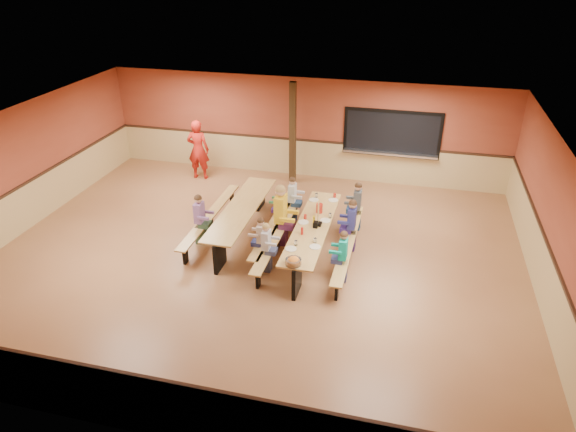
# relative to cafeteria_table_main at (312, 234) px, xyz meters

# --- Properties ---
(ground) EXTENTS (12.00, 12.00, 0.00)m
(ground) POSITION_rel_cafeteria_table_main_xyz_m (-1.21, -0.47, -0.53)
(ground) COLOR brown
(ground) RESTS_ON ground
(room_envelope) EXTENTS (12.04, 10.04, 3.02)m
(room_envelope) POSITION_rel_cafeteria_table_main_xyz_m (-1.21, -0.47, 0.16)
(room_envelope) COLOR brown
(room_envelope) RESTS_ON ground
(kitchen_pass_through) EXTENTS (2.78, 0.28, 1.38)m
(kitchen_pass_through) POSITION_rel_cafeteria_table_main_xyz_m (1.39, 4.49, 0.96)
(kitchen_pass_through) COLOR black
(kitchen_pass_through) RESTS_ON ground
(structural_post) EXTENTS (0.18, 0.18, 3.00)m
(structural_post) POSITION_rel_cafeteria_table_main_xyz_m (-1.41, 3.93, 0.97)
(structural_post) COLOR black
(structural_post) RESTS_ON ground
(cafeteria_table_main) EXTENTS (1.91, 3.70, 0.74)m
(cafeteria_table_main) POSITION_rel_cafeteria_table_main_xyz_m (0.00, 0.00, 0.00)
(cafeteria_table_main) COLOR #B88D49
(cafeteria_table_main) RESTS_ON ground
(cafeteria_table_second) EXTENTS (1.91, 3.70, 0.74)m
(cafeteria_table_second) POSITION_rel_cafeteria_table_main_xyz_m (-1.85, 0.49, 0.00)
(cafeteria_table_second) COLOR #B88D49
(cafeteria_table_second) RESTS_ON ground
(seated_child_white_left) EXTENTS (0.34, 0.28, 1.15)m
(seated_child_white_left) POSITION_rel_cafeteria_table_main_xyz_m (-0.83, -0.91, 0.05)
(seated_child_white_left) COLOR #BBB9C0
(seated_child_white_left) RESTS_ON ground
(seated_adult_yellow) EXTENTS (0.50, 0.41, 1.49)m
(seated_adult_yellow) POSITION_rel_cafeteria_table_main_xyz_m (-0.83, 0.30, 0.22)
(seated_adult_yellow) COLOR gold
(seated_adult_yellow) RESTS_ON ground
(seated_child_grey_left) EXTENTS (0.37, 0.30, 1.20)m
(seated_child_grey_left) POSITION_rel_cafeteria_table_main_xyz_m (-0.83, 1.48, 0.07)
(seated_child_grey_left) COLOR silver
(seated_child_grey_left) RESTS_ON ground
(seated_child_teal_right) EXTENTS (0.35, 0.29, 1.17)m
(seated_child_teal_right) POSITION_rel_cafeteria_table_main_xyz_m (0.82, -0.89, 0.06)
(seated_child_teal_right) COLOR #0D9B89
(seated_child_teal_right) RESTS_ON ground
(seated_child_navy_right) EXTENTS (0.39, 0.32, 1.25)m
(seated_child_navy_right) POSITION_rel_cafeteria_table_main_xyz_m (0.82, 0.43, 0.10)
(seated_child_navy_right) COLOR navy
(seated_child_navy_right) RESTS_ON ground
(seated_child_char_right) EXTENTS (0.38, 0.31, 1.24)m
(seated_child_char_right) POSITION_rel_cafeteria_table_main_xyz_m (0.82, 1.45, 0.09)
(seated_child_char_right) COLOR #42474A
(seated_child_char_right) RESTS_ON ground
(seated_child_purple_sec) EXTENTS (0.39, 0.32, 1.24)m
(seated_child_purple_sec) POSITION_rel_cafeteria_table_main_xyz_m (-2.67, -0.14, 0.10)
(seated_child_purple_sec) COLOR #7E578D
(seated_child_purple_sec) RESTS_ON ground
(seated_child_green_sec) EXTENTS (0.32, 0.26, 1.11)m
(seated_child_green_sec) POSITION_rel_cafeteria_table_main_xyz_m (-1.02, 1.03, 0.03)
(seated_child_green_sec) COLOR #357F4B
(seated_child_green_sec) RESTS_ON ground
(seated_child_tan_sec) EXTENTS (0.32, 0.26, 1.11)m
(seated_child_tan_sec) POSITION_rel_cafeteria_table_main_xyz_m (-1.02, -0.64, 0.03)
(seated_child_tan_sec) COLOR #BBA593
(seated_child_tan_sec) RESTS_ON ground
(standing_woman) EXTENTS (0.69, 0.47, 1.82)m
(standing_woman) POSITION_rel_cafeteria_table_main_xyz_m (-4.23, 3.53, 0.39)
(standing_woman) COLOR #AE1C13
(standing_woman) RESTS_ON ground
(punch_pitcher) EXTENTS (0.16, 0.16, 0.22)m
(punch_pitcher) POSITION_rel_cafeteria_table_main_xyz_m (0.02, 0.68, 0.32)
(punch_pitcher) COLOR #B52518
(punch_pitcher) RESTS_ON cafeteria_table_main
(chip_bowl) EXTENTS (0.32, 0.32, 0.15)m
(chip_bowl) POSITION_rel_cafeteria_table_main_xyz_m (-0.05, -1.65, 0.29)
(chip_bowl) COLOR orange
(chip_bowl) RESTS_ON cafeteria_table_main
(napkin_dispenser) EXTENTS (0.10, 0.14, 0.13)m
(napkin_dispenser) POSITION_rel_cafeteria_table_main_xyz_m (0.08, -0.04, 0.28)
(napkin_dispenser) COLOR black
(napkin_dispenser) RESTS_ON cafeteria_table_main
(condiment_mustard) EXTENTS (0.06, 0.06, 0.17)m
(condiment_mustard) POSITION_rel_cafeteria_table_main_xyz_m (-0.00, 0.15, 0.30)
(condiment_mustard) COLOR yellow
(condiment_mustard) RESTS_ON cafeteria_table_main
(condiment_ketchup) EXTENTS (0.06, 0.06, 0.17)m
(condiment_ketchup) POSITION_rel_cafeteria_table_main_xyz_m (-0.15, -0.44, 0.30)
(condiment_ketchup) COLOR #B2140F
(condiment_ketchup) RESTS_ON cafeteria_table_main
(table_paddle) EXTENTS (0.16, 0.16, 0.56)m
(table_paddle) POSITION_rel_cafeteria_table_main_xyz_m (0.11, 0.07, 0.35)
(table_paddle) COLOR black
(table_paddle) RESTS_ON cafeteria_table_main
(place_settings) EXTENTS (0.65, 3.30, 0.11)m
(place_settings) POSITION_rel_cafeteria_table_main_xyz_m (-0.00, 0.00, 0.27)
(place_settings) COLOR beige
(place_settings) RESTS_ON cafeteria_table_main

